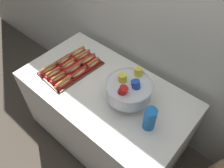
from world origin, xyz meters
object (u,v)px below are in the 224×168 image
object	(u,v)px
hot_dog_0	(49,69)
hot_dog_7	(79,72)
hot_dog_1	(53,73)
hot_dog_10	(88,59)
hot_dog_6	(74,68)
hot_dog_9	(82,55)
hot_dog_5	(69,64)
hot_dog_8	(77,52)
cup_stack	(150,119)
hot_dog_2	(58,77)
hot_dog_3	(64,82)
buffet_table	(106,114)
punch_bowl	(129,89)
serving_tray	(71,68)
hot_dog_11	(93,63)
hot_dog_4	(64,60)

from	to	relation	value
hot_dog_0	hot_dog_7	bearing A→B (deg)	32.15
hot_dog_1	hot_dog_10	xyz separation A→B (m)	(0.10, 0.32, -0.00)
hot_dog_6	hot_dog_10	xyz separation A→B (m)	(0.01, 0.16, 0.00)
hot_dog_1	hot_dog_9	bearing A→B (deg)	85.90
hot_dog_5	hot_dog_8	distance (m)	0.18
hot_dog_5	cup_stack	xyz separation A→B (m)	(0.91, -0.04, 0.07)
hot_dog_2	hot_dog_3	world-z (taller)	hot_dog_2
buffet_table	hot_dog_9	size ratio (longest dim) A/B	8.19
punch_bowl	serving_tray	bearing A→B (deg)	-175.32
hot_dog_2	hot_dog_11	world-z (taller)	same
hot_dog_9	hot_dog_8	bearing A→B (deg)	175.90
serving_tray	hot_dog_9	size ratio (longest dim) A/B	2.99
hot_dog_7	hot_dog_2	bearing A→B (deg)	-118.54
hot_dog_8	hot_dog_2	bearing A→B (deg)	-69.66
buffet_table	hot_dog_7	size ratio (longest dim) A/B	8.31
hot_dog_4	hot_dog_7	size ratio (longest dim) A/B	0.88
hot_dog_2	hot_dog_6	bearing A→B (deg)	85.90
hot_dog_4	serving_tray	bearing A→B (deg)	-4.10
hot_dog_0	hot_dog_6	distance (m)	0.22
hot_dog_7	hot_dog_3	bearing A→B (deg)	-94.10
hot_dog_4	hot_dog_8	world-z (taller)	same
hot_dog_1	hot_dog_3	size ratio (longest dim) A/B	0.92
hot_dog_2	hot_dog_5	distance (m)	0.18
hot_dog_1	punch_bowl	xyz separation A→B (m)	(0.67, 0.21, 0.11)
hot_dog_1	hot_dog_8	size ratio (longest dim) A/B	0.89
hot_dog_0	punch_bowl	xyz separation A→B (m)	(0.74, 0.21, 0.11)
hot_dog_2	hot_dog_11	size ratio (longest dim) A/B	1.03
hot_dog_4	hot_dog_8	size ratio (longest dim) A/B	0.90
hot_dog_9	hot_dog_0	bearing A→B (deg)	-106.90
cup_stack	hot_dog_10	bearing A→B (deg)	166.54
hot_dog_7	hot_dog_9	xyz separation A→B (m)	(-0.14, 0.18, 0.00)
hot_dog_10	cup_stack	bearing A→B (deg)	-13.46
buffet_table	hot_dog_0	bearing A→B (deg)	-160.19
hot_dog_0	hot_dog_5	world-z (taller)	hot_dog_0
hot_dog_3	hot_dog_6	size ratio (longest dim) A/B	0.94
hot_dog_2	hot_dog_10	xyz separation A→B (m)	(0.02, 0.33, -0.00)
hot_dog_4	cup_stack	xyz separation A→B (m)	(0.99, -0.04, 0.06)
hot_dog_1	punch_bowl	bearing A→B (deg)	17.66
serving_tray	hot_dog_1	bearing A→B (deg)	-106.90
hot_dog_5	hot_dog_7	size ratio (longest dim) A/B	0.88
hot_dog_0	hot_dog_4	world-z (taller)	same
hot_dog_7	cup_stack	size ratio (longest dim) A/B	0.91
punch_bowl	hot_dog_10	bearing A→B (deg)	168.94
hot_dog_7	punch_bowl	bearing A→B (deg)	6.62
hot_dog_1	hot_dog_8	bearing A→B (deg)	98.70
serving_tray	hot_dog_9	world-z (taller)	hot_dog_9
buffet_table	hot_dog_6	distance (m)	0.54
hot_dog_4	hot_dog_5	distance (m)	0.08
hot_dog_7	hot_dog_9	distance (m)	0.22
hot_dog_10	hot_dog_9	bearing A→B (deg)	175.90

